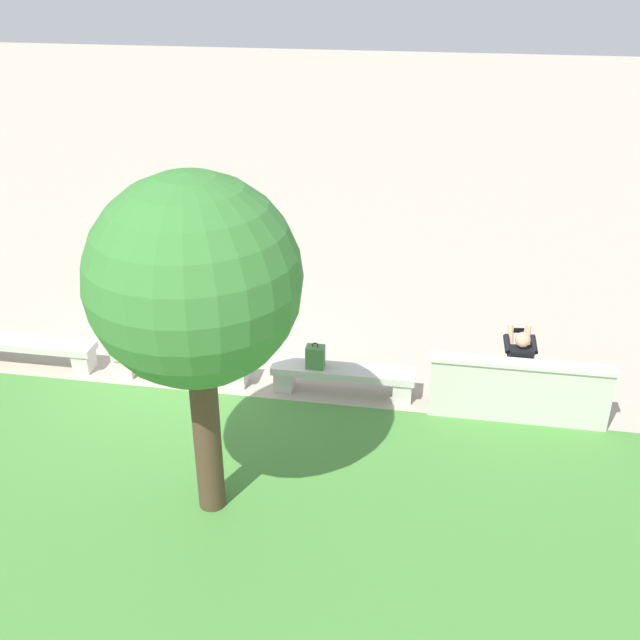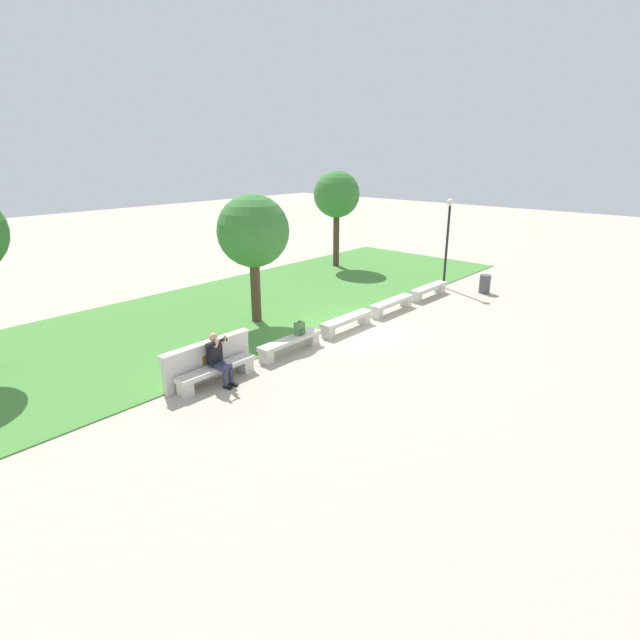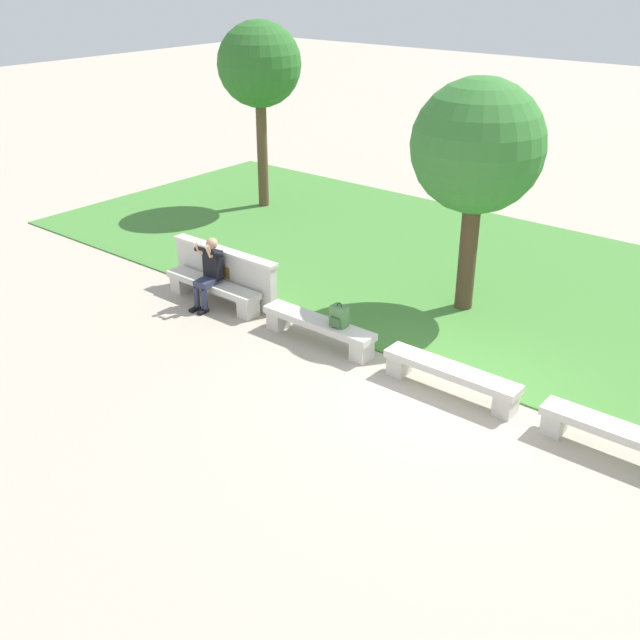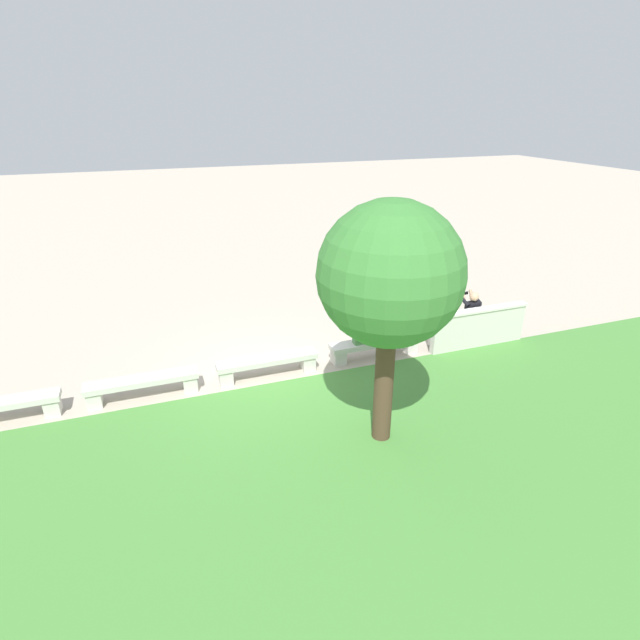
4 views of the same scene
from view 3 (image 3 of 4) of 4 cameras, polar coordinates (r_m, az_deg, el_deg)
name	(u,v)px [view 3 (image 3 of 4)]	position (r m, az deg, el deg)	size (l,w,h in m)	color
ground_plane	(449,393)	(11.69, 9.82, -5.47)	(80.00, 80.00, 0.00)	#B2A593
grass_strip	(564,300)	(15.28, 18.12, 1.46)	(24.60, 8.00, 0.03)	#478438
bench_main	(213,289)	(14.44, -8.15, 2.38)	(2.21, 0.40, 0.45)	beige
bench_near	(318,327)	(12.81, -0.13, -0.54)	(2.21, 0.40, 0.45)	beige
bench_mid	(451,375)	(11.54, 9.93, -4.18)	(2.21, 0.40, 0.45)	beige
bench_far	(623,438)	(10.75, 22.08, -8.34)	(2.21, 0.40, 0.45)	beige
backrest_wall_with_plaque	(225,273)	(14.57, -7.23, 3.55)	(2.60, 0.24, 1.01)	beige
person_photographer	(209,269)	(14.21, -8.42, 3.85)	(0.50, 0.75, 1.32)	black
backpack	(339,317)	(12.45, 1.45, 0.26)	(0.28, 0.24, 0.43)	#4C7F47
tree_left_background	(259,66)	(19.53, -4.64, 18.72)	(2.09, 2.09, 4.67)	brown
tree_right_background	(478,148)	(13.49, 11.91, 12.69)	(2.34, 2.34, 4.25)	#4C3826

